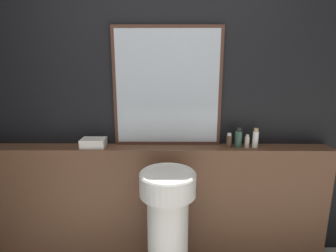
{
  "coord_description": "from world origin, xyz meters",
  "views": [
    {
      "loc": [
        0.07,
        -0.46,
        1.59
      ],
      "look_at": [
        0.06,
        1.4,
        1.16
      ],
      "focal_mm": 28.0,
      "sensor_mm": 36.0,
      "label": 1
    }
  ],
  "objects_px": {
    "mirror": "(167,88)",
    "shampoo_bottle": "(229,141)",
    "pedestal_sink": "(168,226)",
    "towel_stack": "(94,143)",
    "lotion_bottle": "(247,141)",
    "body_wash_bottle": "(255,139)",
    "conditioner_bottle": "(238,138)"
  },
  "relations": [
    {
      "from": "mirror",
      "to": "body_wash_bottle",
      "type": "xyz_separation_m",
      "value": [
        0.68,
        -0.07,
        -0.39
      ]
    },
    {
      "from": "towel_stack",
      "to": "conditioner_bottle",
      "type": "relative_size",
      "value": 1.17
    },
    {
      "from": "towel_stack",
      "to": "body_wash_bottle",
      "type": "distance_m",
      "value": 1.26
    },
    {
      "from": "mirror",
      "to": "lotion_bottle",
      "type": "bearing_deg",
      "value": -6.67
    },
    {
      "from": "pedestal_sink",
      "to": "towel_stack",
      "type": "relative_size",
      "value": 4.83
    },
    {
      "from": "towel_stack",
      "to": "body_wash_bottle",
      "type": "xyz_separation_m",
      "value": [
        1.26,
        0.0,
        0.04
      ]
    },
    {
      "from": "pedestal_sink",
      "to": "mirror",
      "type": "relative_size",
      "value": 0.99
    },
    {
      "from": "mirror",
      "to": "towel_stack",
      "type": "distance_m",
      "value": 0.72
    },
    {
      "from": "mirror",
      "to": "conditioner_bottle",
      "type": "relative_size",
      "value": 5.71
    },
    {
      "from": "shampoo_bottle",
      "to": "mirror",
      "type": "bearing_deg",
      "value": 171.41
    },
    {
      "from": "pedestal_sink",
      "to": "body_wash_bottle",
      "type": "height_order",
      "value": "body_wash_bottle"
    },
    {
      "from": "conditioner_bottle",
      "to": "lotion_bottle",
      "type": "bearing_deg",
      "value": 0.0
    },
    {
      "from": "conditioner_bottle",
      "to": "lotion_bottle",
      "type": "height_order",
      "value": "conditioner_bottle"
    },
    {
      "from": "towel_stack",
      "to": "body_wash_bottle",
      "type": "bearing_deg",
      "value": 0.0
    },
    {
      "from": "towel_stack",
      "to": "shampoo_bottle",
      "type": "distance_m",
      "value": 1.06
    },
    {
      "from": "mirror",
      "to": "shampoo_bottle",
      "type": "height_order",
      "value": "mirror"
    },
    {
      "from": "body_wash_bottle",
      "to": "towel_stack",
      "type": "bearing_deg",
      "value": -180.0
    },
    {
      "from": "pedestal_sink",
      "to": "conditioner_bottle",
      "type": "xyz_separation_m",
      "value": [
        0.55,
        0.34,
        0.54
      ]
    },
    {
      "from": "shampoo_bottle",
      "to": "lotion_bottle",
      "type": "distance_m",
      "value": 0.14
    },
    {
      "from": "mirror",
      "to": "towel_stack",
      "type": "xyz_separation_m",
      "value": [
        -0.58,
        -0.07,
        -0.42
      ]
    },
    {
      "from": "mirror",
      "to": "pedestal_sink",
      "type": "bearing_deg",
      "value": -89.23
    },
    {
      "from": "mirror",
      "to": "shampoo_bottle",
      "type": "relative_size",
      "value": 8.04
    },
    {
      "from": "shampoo_bottle",
      "to": "body_wash_bottle",
      "type": "xyz_separation_m",
      "value": [
        0.2,
        0.0,
        0.02
      ]
    },
    {
      "from": "mirror",
      "to": "shampoo_bottle",
      "type": "xyz_separation_m",
      "value": [
        0.48,
        -0.07,
        -0.4
      ]
    },
    {
      "from": "lotion_bottle",
      "to": "body_wash_bottle",
      "type": "distance_m",
      "value": 0.07
    },
    {
      "from": "towel_stack",
      "to": "body_wash_bottle",
      "type": "height_order",
      "value": "body_wash_bottle"
    },
    {
      "from": "pedestal_sink",
      "to": "towel_stack",
      "type": "distance_m",
      "value": 0.84
    },
    {
      "from": "shampoo_bottle",
      "to": "pedestal_sink",
      "type": "bearing_deg",
      "value": -143.98
    },
    {
      "from": "conditioner_bottle",
      "to": "shampoo_bottle",
      "type": "bearing_deg",
      "value": 180.0
    },
    {
      "from": "conditioner_bottle",
      "to": "towel_stack",
      "type": "bearing_deg",
      "value": 180.0
    },
    {
      "from": "shampoo_bottle",
      "to": "towel_stack",
      "type": "bearing_deg",
      "value": -180.0
    },
    {
      "from": "lotion_bottle",
      "to": "body_wash_bottle",
      "type": "bearing_deg",
      "value": 0.0
    }
  ]
}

